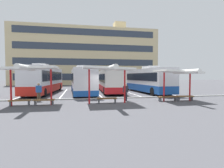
# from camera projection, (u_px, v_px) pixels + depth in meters

# --- Properties ---
(ground_plane) EXTENTS (160.00, 160.00, 0.00)m
(ground_plane) POSITION_uv_depth(u_px,v_px,m) (106.00, 101.00, 16.19)
(ground_plane) COLOR #47474C
(terminal_building) EXTENTS (38.82, 11.40, 18.08)m
(terminal_building) POSITION_uv_depth(u_px,v_px,m) (87.00, 57.00, 51.06)
(terminal_building) COLOR #D1BC8C
(terminal_building) RESTS_ON ground
(coach_bus_0) EXTENTS (3.50, 12.51, 3.79)m
(coach_bus_0) POSITION_uv_depth(u_px,v_px,m) (45.00, 80.00, 23.60)
(coach_bus_0) COLOR silver
(coach_bus_0) RESTS_ON ground
(coach_bus_1) EXTENTS (3.08, 11.58, 3.52)m
(coach_bus_1) POSITION_uv_depth(u_px,v_px,m) (82.00, 81.00, 22.75)
(coach_bus_1) COLOR silver
(coach_bus_1) RESTS_ON ground
(coach_bus_2) EXTENTS (3.02, 11.68, 3.48)m
(coach_bus_2) POSITION_uv_depth(u_px,v_px,m) (109.00, 81.00, 25.30)
(coach_bus_2) COLOR silver
(coach_bus_2) RESTS_ON ground
(coach_bus_3) EXTENTS (3.20, 12.15, 3.60)m
(coach_bus_3) POSITION_uv_depth(u_px,v_px,m) (145.00, 81.00, 24.83)
(coach_bus_3) COLOR silver
(coach_bus_3) RESTS_ON ground
(lane_stripe_0) EXTENTS (0.16, 14.00, 0.01)m
(lane_stripe_0) POSITION_uv_depth(u_px,v_px,m) (29.00, 94.00, 22.80)
(lane_stripe_0) COLOR white
(lane_stripe_0) RESTS_ON ground
(lane_stripe_1) EXTENTS (0.16, 14.00, 0.01)m
(lane_stripe_1) POSITION_uv_depth(u_px,v_px,m) (64.00, 93.00, 23.63)
(lane_stripe_1) COLOR white
(lane_stripe_1) RESTS_ON ground
(lane_stripe_2) EXTENTS (0.16, 14.00, 0.01)m
(lane_stripe_2) POSITION_uv_depth(u_px,v_px,m) (97.00, 93.00, 24.46)
(lane_stripe_2) COLOR white
(lane_stripe_2) RESTS_ON ground
(lane_stripe_3) EXTENTS (0.16, 14.00, 0.01)m
(lane_stripe_3) POSITION_uv_depth(u_px,v_px,m) (127.00, 92.00, 25.30)
(lane_stripe_3) COLOR white
(lane_stripe_3) RESTS_ON ground
(lane_stripe_4) EXTENTS (0.16, 14.00, 0.01)m
(lane_stripe_4) POSITION_uv_depth(u_px,v_px,m) (156.00, 92.00, 26.13)
(lane_stripe_4) COLOR white
(lane_stripe_4) RESTS_ON ground
(waiting_shelter_0) EXTENTS (3.93, 4.74, 3.05)m
(waiting_shelter_0) POSITION_uv_depth(u_px,v_px,m) (30.00, 69.00, 13.41)
(waiting_shelter_0) COLOR red
(waiting_shelter_0) RESTS_ON ground
(bench_0) EXTENTS (1.62, 0.61, 0.45)m
(bench_0) POSITION_uv_depth(u_px,v_px,m) (20.00, 101.00, 13.75)
(bench_0) COLOR brown
(bench_0) RESTS_ON ground
(bench_1) EXTENTS (1.63, 0.48, 0.45)m
(bench_1) POSITION_uv_depth(u_px,v_px,m) (44.00, 101.00, 14.02)
(bench_1) COLOR brown
(bench_1) RESTS_ON ground
(waiting_shelter_1) EXTENTS (4.02, 5.05, 3.08)m
(waiting_shelter_1) POSITION_uv_depth(u_px,v_px,m) (108.00, 69.00, 14.44)
(waiting_shelter_1) COLOR red
(waiting_shelter_1) RESTS_ON ground
(bench_2) EXTENTS (1.71, 0.55, 0.45)m
(bench_2) POSITION_uv_depth(u_px,v_px,m) (107.00, 99.00, 14.98)
(bench_2) COLOR brown
(bench_2) RESTS_ON ground
(waiting_shelter_2) EXTENTS (3.61, 4.41, 2.87)m
(waiting_shelter_2) POSITION_uv_depth(u_px,v_px,m) (179.00, 72.00, 15.91)
(waiting_shelter_2) COLOR red
(waiting_shelter_2) RESTS_ON ground
(bench_3) EXTENTS (1.92, 0.54, 0.45)m
(bench_3) POSITION_uv_depth(u_px,v_px,m) (168.00, 97.00, 16.11)
(bench_3) COLOR brown
(bench_3) RESTS_ON ground
(bench_4) EXTENTS (1.60, 0.59, 0.45)m
(bench_4) POSITION_uv_depth(u_px,v_px,m) (185.00, 97.00, 16.56)
(bench_4) COLOR brown
(bench_4) RESTS_ON ground
(platform_kerb) EXTENTS (44.00, 0.24, 0.12)m
(platform_kerb) POSITION_uv_depth(u_px,v_px,m) (104.00, 98.00, 17.76)
(platform_kerb) COLOR #ADADA8
(platform_kerb) RESTS_ON ground
(waiting_passenger_0) EXTENTS (0.52, 0.41, 1.65)m
(waiting_passenger_0) POSITION_uv_depth(u_px,v_px,m) (39.00, 91.00, 15.87)
(waiting_passenger_0) COLOR brown
(waiting_passenger_0) RESTS_ON ground
(waiting_passenger_1) EXTENTS (0.51, 0.38, 1.58)m
(waiting_passenger_1) POSITION_uv_depth(u_px,v_px,m) (126.00, 91.00, 16.30)
(waiting_passenger_1) COLOR black
(waiting_passenger_1) RESTS_ON ground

